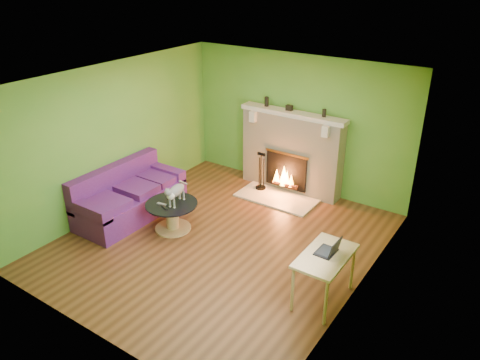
{
  "coord_description": "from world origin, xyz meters",
  "views": [
    {
      "loc": [
        3.83,
        -5.1,
        4.11
      ],
      "look_at": [
        0.11,
        0.4,
        0.97
      ],
      "focal_mm": 35.0,
      "sensor_mm": 36.0,
      "label": 1
    }
  ],
  "objects_px": {
    "sofa": "(128,197)",
    "cat": "(176,193)",
    "desk": "(325,260)",
    "coffee_table": "(172,214)"
  },
  "relations": [
    {
      "from": "coffee_table",
      "to": "cat",
      "type": "bearing_deg",
      "value": 32.01
    },
    {
      "from": "desk",
      "to": "cat",
      "type": "xyz_separation_m",
      "value": [
        -2.76,
        0.29,
        0.06
      ]
    },
    {
      "from": "sofa",
      "to": "desk",
      "type": "relative_size",
      "value": 2.07
    },
    {
      "from": "coffee_table",
      "to": "desk",
      "type": "height_order",
      "value": "desk"
    },
    {
      "from": "sofa",
      "to": "cat",
      "type": "relative_size",
      "value": 3.19
    },
    {
      "from": "sofa",
      "to": "coffee_table",
      "type": "xyz_separation_m",
      "value": [
        0.97,
        0.05,
        -0.06
      ]
    },
    {
      "from": "desk",
      "to": "sofa",
      "type": "bearing_deg",
      "value": 177.12
    },
    {
      "from": "cat",
      "to": "coffee_table",
      "type": "bearing_deg",
      "value": -158.68
    },
    {
      "from": "coffee_table",
      "to": "cat",
      "type": "distance_m",
      "value": 0.41
    },
    {
      "from": "coffee_table",
      "to": "desk",
      "type": "xyz_separation_m",
      "value": [
        2.84,
        -0.24,
        0.34
      ]
    }
  ]
}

